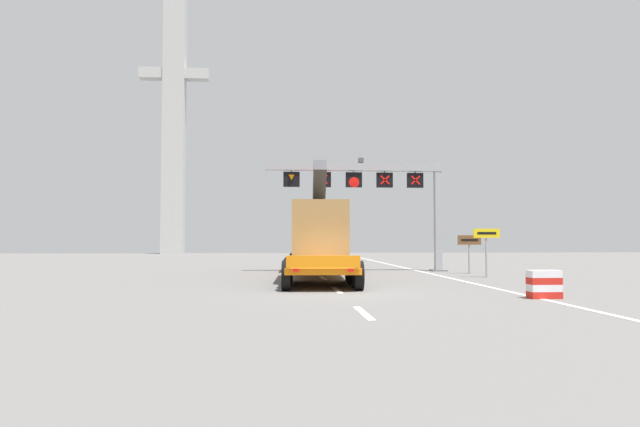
{
  "coord_description": "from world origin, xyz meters",
  "views": [
    {
      "loc": [
        -2.16,
        -20.16,
        1.91
      ],
      "look_at": [
        -0.02,
        8.05,
        3.22
      ],
      "focal_mm": 30.99,
      "sensor_mm": 36.0,
      "label": 1
    }
  ],
  "objects": [
    {
      "name": "overhead_lane_gantry",
      "position": [
        3.6,
        12.23,
        5.18
      ],
      "size": [
        10.8,
        0.9,
        6.73
      ],
      "color": "#9EA0A5",
      "rests_on": "ground"
    },
    {
      "name": "exit_sign_yellow",
      "position": [
        8.18,
        6.59,
        1.81
      ],
      "size": [
        1.34,
        0.15,
        2.43
      ],
      "color": "#9EA0A5",
      "rests_on": "ground"
    },
    {
      "name": "lane_markings",
      "position": [
        0.04,
        19.72,
        0.01
      ],
      "size": [
        0.2,
        54.05,
        0.01
      ],
      "color": "silver",
      "rests_on": "ground"
    },
    {
      "name": "tourist_info_sign_brown",
      "position": [
        8.38,
        9.64,
        1.59
      ],
      "size": [
        1.31,
        0.15,
        2.12
      ],
      "color": "#9EA0A5",
      "rests_on": "ground"
    },
    {
      "name": "crash_barrier_striped",
      "position": [
        6.39,
        -2.91,
        0.45
      ],
      "size": [
        1.0,
        0.51,
        0.9
      ],
      "color": "red",
      "rests_on": "ground"
    },
    {
      "name": "bridge_pylon_distant",
      "position": [
        -15.9,
        53.1,
        19.51
      ],
      "size": [
        9.0,
        2.0,
        38.23
      ],
      "color": "#B7B7B2",
      "rests_on": "ground"
    },
    {
      "name": "ground",
      "position": [
        0.0,
        0.0,
        0.0
      ],
      "size": [
        112.0,
        112.0,
        0.0
      ],
      "primitive_type": "plane",
      "color": "slate"
    },
    {
      "name": "edge_line_right",
      "position": [
        6.2,
        12.0,
        0.01
      ],
      "size": [
        0.2,
        63.0,
        0.01
      ],
      "primitive_type": "cube",
      "color": "silver",
      "rests_on": "ground"
    },
    {
      "name": "heavy_haul_truck_orange",
      "position": [
        -0.18,
        7.71,
        1.99
      ],
      "size": [
        3.57,
        14.15,
        5.3
      ],
      "color": "orange",
      "rests_on": "ground"
    }
  ]
}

